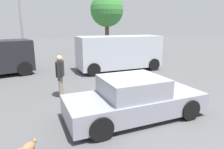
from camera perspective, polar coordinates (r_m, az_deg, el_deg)
ground_plane at (r=6.78m, az=8.12°, el=-10.59°), size 80.00×80.00×0.00m
sedan_foreground at (r=6.21m, az=6.33°, el=-6.97°), size 4.32×2.03×1.29m
dog at (r=4.83m, az=-23.23°, el=-19.03°), size 0.44×0.53×0.41m
van_white at (r=12.62m, az=1.99°, el=6.46°), size 5.21×2.26×2.15m
pedestrian at (r=8.03m, az=-14.61°, el=0.54°), size 0.36×0.54×1.68m
tree_back_left at (r=22.09m, az=-1.46°, el=17.84°), size 3.48×3.48×6.09m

